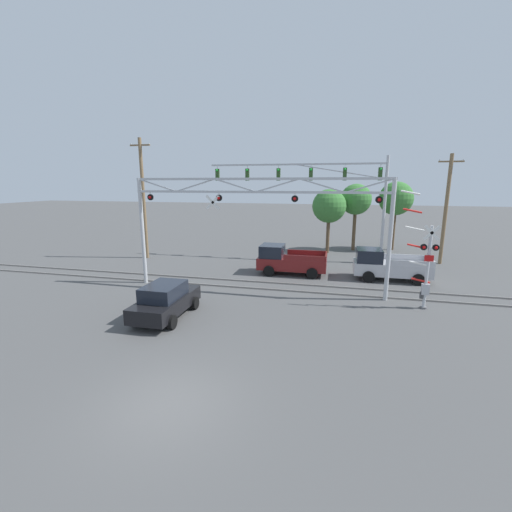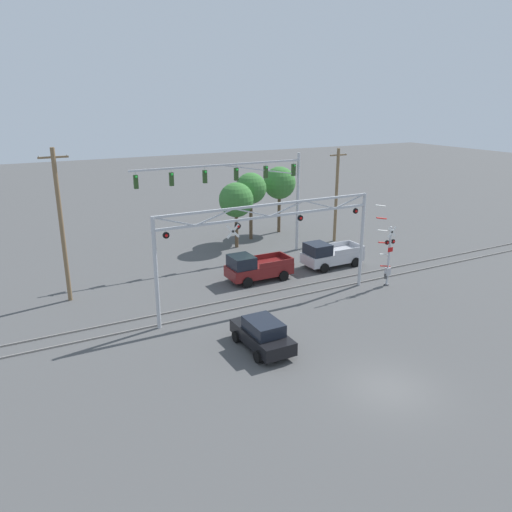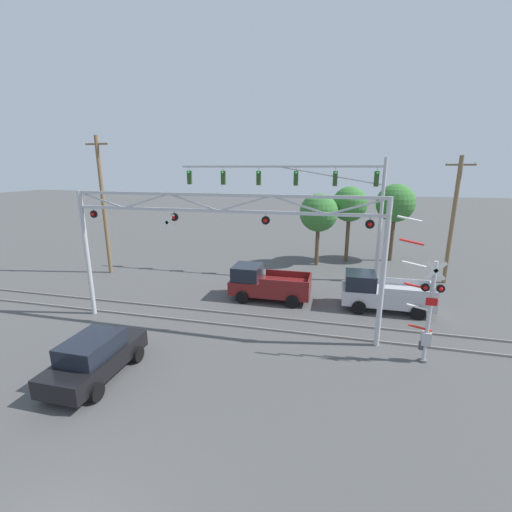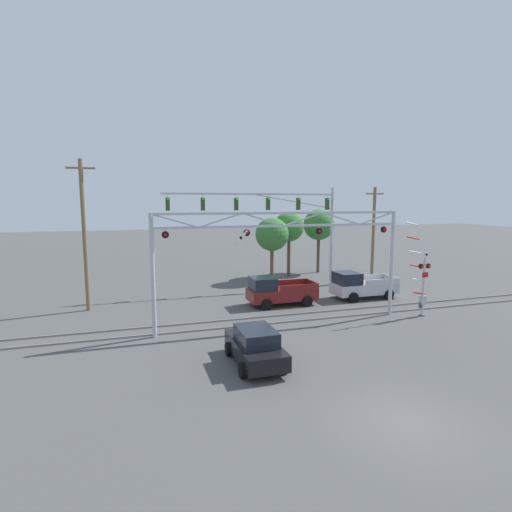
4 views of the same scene
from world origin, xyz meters
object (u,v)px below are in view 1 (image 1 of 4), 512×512
object	(u,v)px
pickup_truck_following	(387,265)
sedan_waiting	(166,300)
traffic_signal_span	(329,185)
background_tree_beyond_span	(356,200)
utility_pole_left	(143,198)
crossing_signal_mast	(425,267)
background_tree_far_right_verge	(329,206)
pickup_truck_lead	(288,260)
background_tree_far_left_verge	(396,199)
crossing_gantry	(256,211)
utility_pole_right	(446,208)

from	to	relation	value
pickup_truck_following	sedan_waiting	size ratio (longest dim) A/B	1.15
traffic_signal_span	background_tree_beyond_span	size ratio (longest dim) A/B	2.30
traffic_signal_span	utility_pole_left	bearing A→B (deg)	-169.85
crossing_signal_mast	traffic_signal_span	xyz separation A→B (m)	(-5.31, 10.60, 4.04)
crossing_signal_mast	traffic_signal_span	world-z (taller)	traffic_signal_span
crossing_signal_mast	background_tree_far_right_verge	bearing A→B (deg)	110.86
pickup_truck_lead	background_tree_beyond_span	xyz separation A→B (m)	(4.96, 10.27, 3.89)
utility_pole_left	background_tree_far_left_verge	world-z (taller)	utility_pole_left
pickup_truck_following	background_tree_beyond_span	bearing A→B (deg)	99.71
crossing_gantry	background_tree_beyond_span	xyz separation A→B (m)	(6.30, 14.69, 0.02)
sedan_waiting	background_tree_far_left_verge	world-z (taller)	background_tree_far_left_verge
pickup_truck_lead	background_tree_far_left_verge	bearing A→B (deg)	52.48
traffic_signal_span	utility_pole_left	world-z (taller)	utility_pole_left
crossing_signal_mast	background_tree_beyond_span	world-z (taller)	background_tree_beyond_span
crossing_gantry	utility_pole_right	bearing A→B (deg)	38.64
utility_pole_left	crossing_signal_mast	bearing A→B (deg)	-20.94
background_tree_far_right_verge	crossing_signal_mast	bearing A→B (deg)	-69.14
sedan_waiting	utility_pole_right	world-z (taller)	utility_pole_right
pickup_truck_lead	pickup_truck_following	size ratio (longest dim) A/B	0.99
utility_pole_left	background_tree_far_left_verge	size ratio (longest dim) A/B	1.53
background_tree_beyond_span	background_tree_far_left_verge	xyz separation A→B (m)	(3.73, 1.05, 0.09)
sedan_waiting	background_tree_far_left_verge	distance (m)	25.08
crossing_signal_mast	pickup_truck_following	xyz separation A→B (m)	(-1.09, 5.39, -1.24)
sedan_waiting	utility_pole_right	size ratio (longest dim) A/B	0.49
sedan_waiting	utility_pole_left	distance (m)	15.15
crossing_signal_mast	traffic_signal_span	size ratio (longest dim) A/B	0.42
sedan_waiting	background_tree_far_left_verge	size ratio (longest dim) A/B	0.65
utility_pole_left	background_tree_far_left_verge	distance (m)	23.21
crossing_signal_mast	pickup_truck_lead	bearing A→B (deg)	145.46
utility_pole_right	background_tree_beyond_span	world-z (taller)	utility_pole_right
crossing_gantry	pickup_truck_following	bearing A→B (deg)	28.90
utility_pole_right	background_tree_far_right_verge	xyz separation A→B (m)	(-9.08, 2.50, -0.14)
background_tree_beyond_span	background_tree_far_right_verge	bearing A→B (deg)	-142.77
pickup_truck_lead	sedan_waiting	size ratio (longest dim) A/B	1.13
pickup_truck_following	traffic_signal_span	bearing A→B (deg)	128.96
utility_pole_right	crossing_gantry	bearing A→B (deg)	-141.36
crossing_gantry	utility_pole_left	distance (m)	13.37
crossing_signal_mast	traffic_signal_span	bearing A→B (deg)	116.58
crossing_gantry	traffic_signal_span	bearing A→B (deg)	68.34
crossing_signal_mast	background_tree_far_left_verge	distance (m)	16.93
traffic_signal_span	background_tree_far_left_verge	xyz separation A→B (m)	(6.20, 6.08, -1.32)
utility_pole_right	background_tree_beyond_span	size ratio (longest dim) A/B	1.36
crossing_signal_mast	pickup_truck_following	size ratio (longest dim) A/B	1.25
traffic_signal_span	background_tree_beyond_span	world-z (taller)	traffic_signal_span
sedan_waiting	utility_pole_left	xyz separation A→B (m)	(-8.13, 12.02, 4.34)
traffic_signal_span	utility_pole_right	distance (m)	9.33
pickup_truck_following	sedan_waiting	world-z (taller)	pickup_truck_following
utility_pole_left	background_tree_beyond_span	bearing A→B (deg)	23.64
background_tree_beyond_span	background_tree_far_left_verge	size ratio (longest dim) A/B	0.97
crossing_gantry	crossing_signal_mast	world-z (taller)	crossing_gantry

